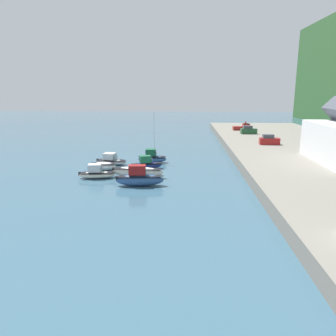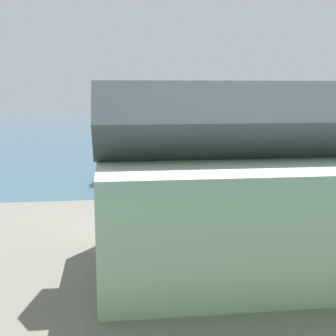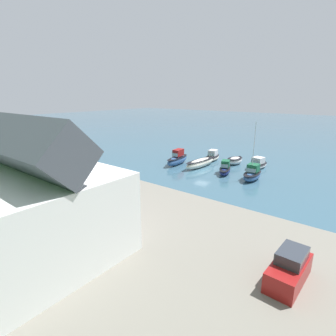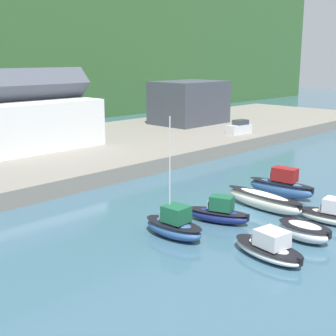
% 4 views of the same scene
% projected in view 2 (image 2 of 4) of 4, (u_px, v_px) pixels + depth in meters
% --- Properties ---
extents(ground_plane, '(320.00, 320.00, 0.00)m').
position_uv_depth(ground_plane, '(152.00, 184.00, 58.01)').
color(ground_plane, '#385B70').
extents(quay_promenade, '(138.14, 29.57, 1.76)m').
position_uv_depth(quay_promenade, '(197.00, 267.00, 28.85)').
color(quay_promenade, gray).
rests_on(quay_promenade, ground_plane).
extents(harbor_clubhouse, '(16.92, 10.50, 10.43)m').
position_uv_depth(harbor_clubhouse, '(249.00, 203.00, 25.82)').
color(harbor_clubhouse, white).
rests_on(harbor_clubhouse, quay_promenade).
extents(moored_boat_0, '(2.42, 5.41, 9.37)m').
position_uv_depth(moored_boat_0, '(224.00, 174.00, 59.29)').
color(moored_boat_0, '#33568E').
rests_on(moored_boat_0, ground_plane).
extents(moored_boat_1, '(3.41, 5.63, 2.33)m').
position_uv_depth(moored_boat_1, '(184.00, 175.00, 59.13)').
color(moored_boat_1, navy).
rests_on(moored_boat_1, ground_plane).
extents(moored_boat_2, '(2.55, 8.38, 1.65)m').
position_uv_depth(moored_boat_2, '(140.00, 175.00, 59.19)').
color(moored_boat_2, white).
rests_on(moored_boat_2, ground_plane).
extents(moored_boat_3, '(2.44, 7.01, 2.99)m').
position_uv_depth(moored_boat_3, '(103.00, 175.00, 57.64)').
color(moored_boat_3, '#33568E').
rests_on(moored_boat_3, ground_plane).
extents(moored_boat_4, '(3.38, 6.10, 2.08)m').
position_uv_depth(moored_boat_4, '(199.00, 167.00, 66.26)').
color(moored_boat_4, white).
rests_on(moored_boat_4, ground_plane).
extents(moored_boat_5, '(2.58, 4.40, 1.42)m').
position_uv_depth(moored_boat_5, '(167.00, 167.00, 65.90)').
color(moored_boat_5, silver).
rests_on(moored_boat_5, ground_plane).
extents(moored_boat_6, '(2.76, 5.84, 2.20)m').
position_uv_depth(moored_boat_6, '(131.00, 168.00, 65.17)').
color(moored_boat_6, white).
rests_on(moored_boat_6, ground_plane).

